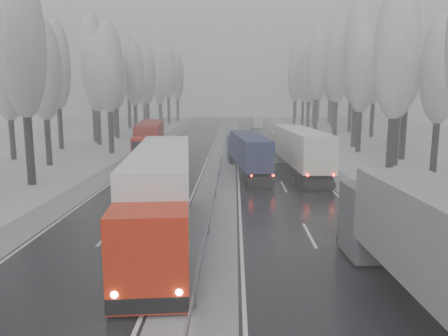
{
  "coord_description": "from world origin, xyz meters",
  "views": [
    {
      "loc": [
        1.34,
        -9.82,
        7.25
      ],
      "look_at": [
        0.62,
        19.92,
        2.2
      ],
      "focal_mm": 35.0,
      "sensor_mm": 36.0,
      "label": 1
    }
  ],
  "objects_px": {
    "truck_blue_box": "(247,150)",
    "truck_red_red": "(150,138)",
    "truck_cream_box": "(298,148)",
    "box_truck_distant": "(256,122)",
    "truck_red_white": "(161,189)"
  },
  "relations": [
    {
      "from": "truck_cream_box",
      "to": "truck_red_white",
      "type": "relative_size",
      "value": 0.94
    },
    {
      "from": "truck_cream_box",
      "to": "truck_red_red",
      "type": "xyz_separation_m",
      "value": [
        -15.3,
        9.35,
        -0.06
      ]
    },
    {
      "from": "truck_red_red",
      "to": "box_truck_distant",
      "type": "bearing_deg",
      "value": 66.08
    },
    {
      "from": "truck_red_white",
      "to": "truck_red_red",
      "type": "relative_size",
      "value": 1.1
    },
    {
      "from": "truck_cream_box",
      "to": "box_truck_distant",
      "type": "xyz_separation_m",
      "value": [
        -1.11,
        55.44,
        -1.15
      ]
    },
    {
      "from": "truck_red_red",
      "to": "truck_cream_box",
      "type": "bearing_deg",
      "value": -38.23
    },
    {
      "from": "truck_blue_box",
      "to": "truck_red_red",
      "type": "relative_size",
      "value": 0.89
    },
    {
      "from": "truck_blue_box",
      "to": "truck_red_red",
      "type": "distance_m",
      "value": 13.79
    },
    {
      "from": "truck_red_white",
      "to": "truck_red_red",
      "type": "distance_m",
      "value": 28.19
    },
    {
      "from": "truck_blue_box",
      "to": "truck_red_red",
      "type": "xyz_separation_m",
      "value": [
        -10.71,
        8.67,
        0.26
      ]
    },
    {
      "from": "truck_red_white",
      "to": "truck_red_red",
      "type": "xyz_separation_m",
      "value": [
        -5.88,
        27.57,
        -0.23
      ]
    },
    {
      "from": "truck_cream_box",
      "to": "truck_blue_box",
      "type": "bearing_deg",
      "value": 167.38
    },
    {
      "from": "truck_blue_box",
      "to": "truck_red_white",
      "type": "height_order",
      "value": "truck_red_white"
    },
    {
      "from": "box_truck_distant",
      "to": "truck_red_red",
      "type": "bearing_deg",
      "value": -111.35
    },
    {
      "from": "truck_blue_box",
      "to": "box_truck_distant",
      "type": "bearing_deg",
      "value": 79.49
    }
  ]
}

